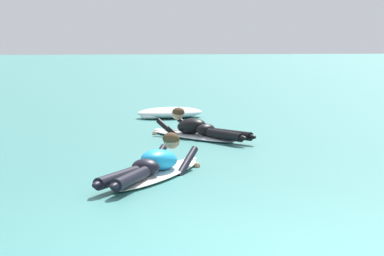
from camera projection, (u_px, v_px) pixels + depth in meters
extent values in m
plane|color=#387A75|center=(148.00, 120.00, 15.82)|extent=(120.00, 120.00, 0.00)
ellipsoid|color=white|center=(158.00, 174.00, 9.37)|extent=(1.56, 2.30, 0.07)
ellipsoid|color=white|center=(190.00, 159.00, 10.42)|extent=(0.25, 0.26, 0.06)
ellipsoid|color=#1E9EDB|center=(159.00, 160.00, 9.40)|extent=(0.69, 0.81, 0.35)
ellipsoid|color=black|center=(146.00, 167.00, 9.03)|extent=(0.43, 0.41, 0.20)
cylinder|color=black|center=(118.00, 178.00, 8.53)|extent=(0.57, 0.79, 0.14)
ellipsoid|color=black|center=(98.00, 184.00, 8.14)|extent=(0.19, 0.24, 0.08)
cylinder|color=black|center=(131.00, 179.00, 8.47)|extent=(0.49, 0.83, 0.14)
ellipsoid|color=black|center=(116.00, 186.00, 8.07)|extent=(0.19, 0.24, 0.08)
cylinder|color=black|center=(155.00, 160.00, 9.85)|extent=(0.38, 0.59, 0.35)
sphere|color=tan|center=(167.00, 163.00, 10.23)|extent=(0.09, 0.09, 0.09)
cylinder|color=black|center=(187.00, 163.00, 9.67)|extent=(0.38, 0.59, 0.35)
sphere|color=tan|center=(197.00, 166.00, 10.04)|extent=(0.09, 0.09, 0.09)
sphere|color=tan|center=(172.00, 141.00, 9.76)|extent=(0.21, 0.21, 0.21)
ellipsoid|color=#47331E|center=(171.00, 139.00, 9.74)|extent=(0.29, 0.28, 0.16)
ellipsoid|color=silver|center=(193.00, 136.00, 12.94)|extent=(1.50, 1.96, 0.07)
ellipsoid|color=silver|center=(159.00, 130.00, 13.66)|extent=(0.26, 0.27, 0.06)
ellipsoid|color=black|center=(191.00, 126.00, 12.96)|extent=(0.67, 0.74, 0.34)
ellipsoid|color=black|center=(206.00, 130.00, 12.69)|extent=(0.44, 0.42, 0.20)
cylinder|color=black|center=(225.00, 135.00, 12.22)|extent=(0.51, 0.78, 0.14)
ellipsoid|color=black|center=(241.00, 138.00, 11.90)|extent=(0.20, 0.24, 0.08)
cylinder|color=black|center=(232.00, 134.00, 12.32)|extent=(0.59, 0.74, 0.14)
ellipsoid|color=black|center=(251.00, 137.00, 12.03)|extent=(0.20, 0.24, 0.08)
cylinder|color=black|center=(169.00, 130.00, 13.09)|extent=(0.40, 0.56, 0.35)
sphere|color=tan|center=(155.00, 133.00, 13.40)|extent=(0.09, 0.09, 0.09)
cylinder|color=black|center=(189.00, 128.00, 13.36)|extent=(0.40, 0.56, 0.35)
sphere|color=tan|center=(176.00, 132.00, 13.65)|extent=(0.09, 0.09, 0.09)
sphere|color=tan|center=(178.00, 114.00, 13.22)|extent=(0.21, 0.21, 0.21)
ellipsoid|color=#47331E|center=(178.00, 112.00, 13.20)|extent=(0.29, 0.29, 0.16)
ellipsoid|color=white|center=(170.00, 113.00, 16.14)|extent=(1.55, 1.12, 0.23)
ellipsoid|color=white|center=(184.00, 113.00, 16.39)|extent=(0.58, 0.51, 0.16)
ellipsoid|color=white|center=(152.00, 116.00, 15.93)|extent=(0.66, 0.63, 0.12)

